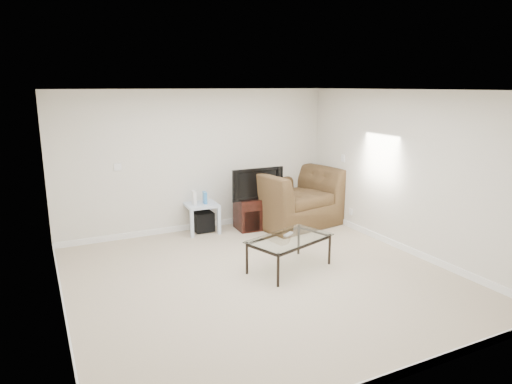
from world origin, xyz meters
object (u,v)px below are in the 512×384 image
tv_stand (255,213)px  television (256,183)px  side_table (201,218)px  subwoofer (203,221)px  coffee_table (289,253)px  recliner (291,187)px

tv_stand → television: 0.57m
side_table → subwoofer: bearing=31.2°
television → side_table: (-0.95, 0.26, -0.59)m
coffee_table → side_table: bearing=104.0°
recliner → coffee_table: (-1.16, -1.93, -0.47)m
tv_stand → recliner: size_ratio=0.43×
subwoofer → recliner: (1.67, -0.25, 0.51)m
tv_stand → subwoofer: 0.96m
television → subwoofer: 1.17m
tv_stand → side_table: size_ratio=1.26×
tv_stand → recliner: (0.75, 0.00, 0.41)m
subwoofer → coffee_table: size_ratio=0.29×
tv_stand → side_table: (-0.95, 0.23, -0.03)m
side_table → coffee_table: 2.23m
television → coffee_table: (-0.41, -1.91, -0.62)m
side_table → coffee_table: (0.54, -2.16, -0.03)m
television → recliner: size_ratio=0.57×
side_table → recliner: (1.70, -0.23, 0.44)m
tv_stand → television: size_ratio=0.76×
side_table → coffee_table: size_ratio=0.46×
television → coffee_table: size_ratio=0.77×
television → side_table: television is taller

